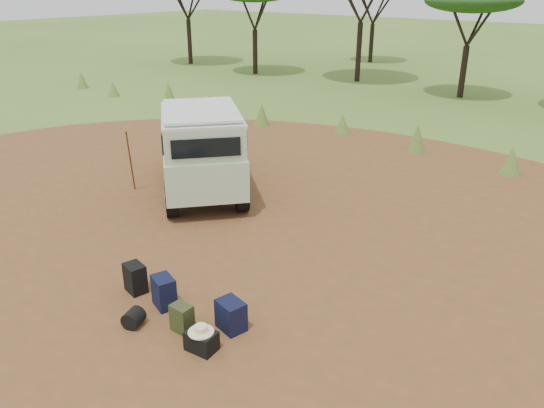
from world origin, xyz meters
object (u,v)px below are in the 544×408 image
Objects in this scene: duffel_navy at (231,315)px; backpack_navy at (164,292)px; walking_staff at (131,161)px; backpack_olive at (182,318)px; safari_vehicle at (201,149)px; backpack_black at (135,278)px; hard_case at (202,341)px.

backpack_navy is at bearing -157.04° from duffel_navy.
duffel_navy is (5.99, -2.81, -0.58)m from walking_staff.
duffel_navy is at bearing 41.95° from backpack_olive.
safari_vehicle reaches higher than backpack_navy.
backpack_black is at bearing -160.28° from backpack_navy.
safari_vehicle is 1.83m from walking_staff.
safari_vehicle is 5.49m from backpack_navy.
duffel_navy is 1.12× the size of hard_case.
duffel_navy is (1.30, 0.23, -0.03)m from backpack_navy.
duffel_navy reaches higher than hard_case.
safari_vehicle is at bearing 134.05° from backpack_black.
safari_vehicle is 10.30× the size of backpack_olive.
safari_vehicle is 6.69m from hard_case.
backpack_olive is 0.92× the size of duffel_navy.
walking_staff is at bearing 166.74° from backpack_navy.
walking_staff is 3.78× the size of hard_case.
hard_case is (1.31, -0.43, -0.12)m from backpack_navy.
backpack_olive is 0.76m from duffel_navy.
backpack_navy is at bearing -10.80° from safari_vehicle.
backpack_olive reaches higher than hard_case.
duffel_navy is at bearing 18.92° from backpack_black.
backpack_black is at bearing -160.62° from duffel_navy.
duffel_navy is (2.06, 0.23, -0.02)m from backpack_black.
hard_case is (0.01, -0.66, -0.09)m from duffel_navy.
backpack_navy reaches higher than hard_case.
duffel_navy is (0.57, 0.51, 0.02)m from backpack_olive.
backpack_navy is at bearing -75.52° from walking_staff.
backpack_navy is at bearing 12.63° from backpack_black.
backpack_black is 1.19× the size of hard_case.
hard_case is (4.67, -4.69, -0.95)m from safari_vehicle.
walking_staff is at bearing 143.86° from hard_case.
backpack_black is 1.07× the size of duffel_navy.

